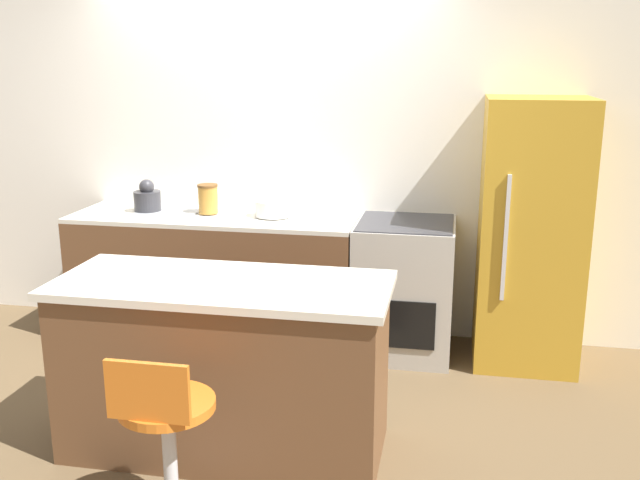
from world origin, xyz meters
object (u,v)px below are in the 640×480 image
Objects in this scene: refrigerator at (530,234)px; mixing_bowl at (273,208)px; oven_range at (404,288)px; kettle at (147,198)px; stool_chair at (166,441)px.

mixing_bowl is at bearing 179.62° from refrigerator.
kettle is at bearing 179.25° from oven_range.
refrigerator is 6.92× the size of mixing_bowl.
refrigerator is 2.71m from stool_chair.
kettle is 0.92m from mixing_bowl.
mixing_bowl is (-0.09, 2.14, 0.54)m from stool_chair.
kettle is at bearing 179.75° from refrigerator.
stool_chair is 2.44m from kettle.
refrigerator is 7.75× the size of kettle.
refrigerator is 2.63m from kettle.
refrigerator reaches higher than oven_range.
refrigerator is at bearing 0.91° from oven_range.
refrigerator is at bearing 52.82° from stool_chair.
kettle reaches higher than mixing_bowl.
stool_chair is 3.77× the size of kettle.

